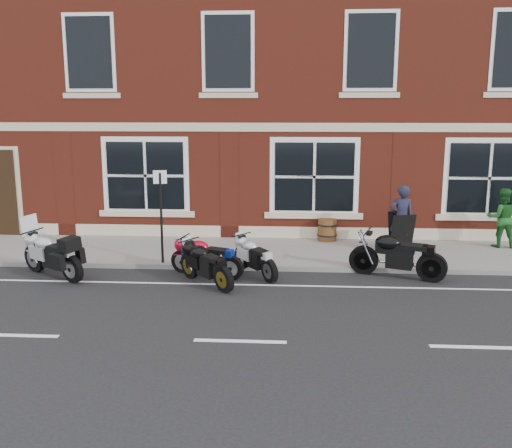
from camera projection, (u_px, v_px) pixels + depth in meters
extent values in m
plane|color=black|center=(252.00, 288.00, 12.71)|extent=(80.00, 80.00, 0.00)
cube|color=slate|center=(260.00, 252.00, 15.63)|extent=(30.00, 3.00, 0.12)
cube|color=slate|center=(256.00, 268.00, 14.09)|extent=(30.00, 0.16, 0.12)
cube|color=maroon|center=(271.00, 54.00, 21.80)|extent=(24.00, 12.00, 12.00)
cylinder|color=black|center=(36.00, 258.00, 13.93)|extent=(0.63, 0.48, 0.66)
cylinder|color=black|center=(73.00, 268.00, 13.04)|extent=(0.63, 0.48, 0.66)
cube|color=black|center=(52.00, 248.00, 13.45)|extent=(0.83, 0.67, 0.23)
ellipsoid|color=#AAAAAF|center=(48.00, 242.00, 13.52)|extent=(0.69, 0.63, 0.33)
cube|color=black|center=(62.00, 247.00, 13.19)|extent=(0.63, 0.54, 0.10)
cube|color=silver|center=(34.00, 224.00, 13.75)|extent=(0.28, 0.39, 0.47)
cylinder|color=black|center=(183.00, 261.00, 13.82)|extent=(0.59, 0.33, 0.59)
cylinder|color=black|center=(232.00, 267.00, 13.27)|extent=(0.59, 0.33, 0.59)
cube|color=black|center=(205.00, 251.00, 13.50)|extent=(0.77, 0.47, 0.20)
ellipsoid|color=#B80724|center=(200.00, 246.00, 13.53)|extent=(0.60, 0.50, 0.29)
cube|color=black|center=(219.00, 250.00, 13.33)|extent=(0.56, 0.41, 0.09)
cylinder|color=black|center=(191.00, 265.00, 13.39)|extent=(0.50, 0.53, 0.61)
cylinder|color=black|center=(225.00, 279.00, 12.34)|extent=(0.50, 0.53, 0.61)
cube|color=black|center=(206.00, 258.00, 12.84)|extent=(0.68, 0.71, 0.21)
ellipsoid|color=black|center=(202.00, 252.00, 12.93)|extent=(0.61, 0.62, 0.30)
cube|color=black|center=(215.00, 258.00, 12.53)|extent=(0.53, 0.55, 0.09)
cylinder|color=black|center=(243.00, 258.00, 14.14)|extent=(0.42, 0.55, 0.58)
cylinder|color=black|center=(271.00, 270.00, 13.03)|extent=(0.42, 0.55, 0.58)
cube|color=black|center=(255.00, 251.00, 13.57)|extent=(0.58, 0.72, 0.20)
ellipsoid|color=#A9A8AD|center=(253.00, 245.00, 13.66)|extent=(0.55, 0.60, 0.29)
cube|color=black|center=(263.00, 251.00, 13.25)|extent=(0.47, 0.54, 0.09)
cylinder|color=black|center=(364.00, 260.00, 13.74)|extent=(0.70, 0.39, 0.70)
cylinder|color=black|center=(432.00, 267.00, 13.08)|extent=(0.70, 0.39, 0.70)
cube|color=black|center=(396.00, 248.00, 13.36)|extent=(0.91, 0.57, 0.24)
ellipsoid|color=black|center=(389.00, 242.00, 13.40)|extent=(0.71, 0.59, 0.35)
cube|color=black|center=(415.00, 246.00, 13.16)|extent=(0.66, 0.49, 0.11)
imported|color=black|center=(401.00, 218.00, 15.34)|extent=(0.72, 0.53, 1.80)
imported|color=#18551D|center=(502.00, 218.00, 15.84)|extent=(0.86, 0.70, 1.66)
cylinder|color=#543416|center=(327.00, 230.00, 16.71)|extent=(0.55, 0.55, 0.64)
cylinder|color=black|center=(327.00, 235.00, 16.74)|extent=(0.58, 0.58, 0.05)
cylinder|color=black|center=(327.00, 225.00, 16.68)|extent=(0.58, 0.58, 0.05)
cylinder|color=black|center=(161.00, 218.00, 14.13)|extent=(0.06, 0.06, 2.26)
cube|color=silver|center=(160.00, 177.00, 13.93)|extent=(0.32, 0.10, 0.33)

